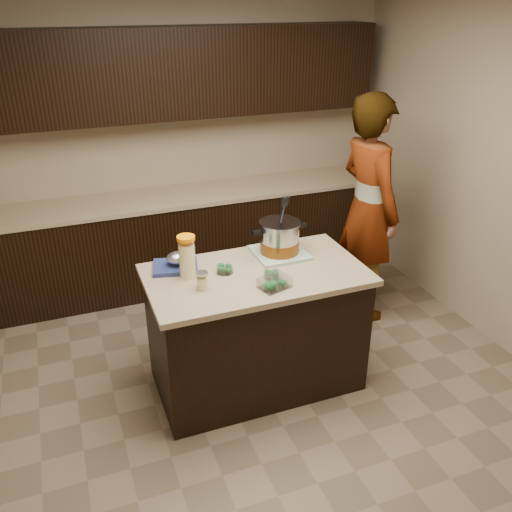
{
  "coord_description": "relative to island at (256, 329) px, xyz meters",
  "views": [
    {
      "loc": [
        -1.14,
        -2.97,
        2.57
      ],
      "look_at": [
        0.0,
        0.0,
        1.02
      ],
      "focal_mm": 38.0,
      "sensor_mm": 36.0,
      "label": 1
    }
  ],
  "objects": [
    {
      "name": "mason_jar",
      "position": [
        -0.39,
        -0.09,
        0.5
      ],
      "size": [
        0.1,
        0.1,
        0.13
      ],
      "rotation": [
        0.0,
        0.0,
        -0.27
      ],
      "color": "#EADB8F",
      "rests_on": "island"
    },
    {
      "name": "broccoli_tub_rect",
      "position": [
        0.04,
        -0.23,
        0.48
      ],
      "size": [
        0.22,
        0.19,
        0.07
      ],
      "rotation": [
        0.0,
        0.0,
        0.29
      ],
      "color": "silver",
      "rests_on": "island"
    },
    {
      "name": "lemonade_pitcher",
      "position": [
        -0.44,
        0.1,
        0.58
      ],
      "size": [
        0.15,
        0.15,
        0.28
      ],
      "rotation": [
        0.0,
        0.0,
        -0.37
      ],
      "color": "#EADB8F",
      "rests_on": "island"
    },
    {
      "name": "ground_plane",
      "position": [
        0.0,
        0.0,
        -0.45
      ],
      "size": [
        4.0,
        4.0,
        0.0
      ],
      "primitive_type": "plane",
      "color": "brown",
      "rests_on": "ground"
    },
    {
      "name": "stock_pot",
      "position": [
        0.26,
        0.2,
        0.56
      ],
      "size": [
        0.41,
        0.3,
        0.41
      ],
      "rotation": [
        0.0,
        0.0,
        0.02
      ],
      "color": "#B7B7BC",
      "rests_on": "dish_towel"
    },
    {
      "name": "room_shell",
      "position": [
        0.0,
        0.0,
        1.26
      ],
      "size": [
        4.04,
        4.04,
        2.72
      ],
      "color": "tan",
      "rests_on": "ground"
    },
    {
      "name": "broccoli_tub_left",
      "position": [
        -0.2,
        0.07,
        0.47
      ],
      "size": [
        0.12,
        0.12,
        0.05
      ],
      "rotation": [
        0.0,
        0.0,
        0.1
      ],
      "color": "silver",
      "rests_on": "island"
    },
    {
      "name": "person",
      "position": [
        1.23,
        0.62,
        0.5
      ],
      "size": [
        0.48,
        0.71,
        1.91
      ],
      "primitive_type": "imported",
      "rotation": [
        0.0,
        0.0,
        1.61
      ],
      "color": "gray",
      "rests_on": "ground"
    },
    {
      "name": "blue_tray",
      "position": [
        -0.48,
        0.24,
        0.49
      ],
      "size": [
        0.34,
        0.29,
        0.11
      ],
      "rotation": [
        0.0,
        0.0,
        -0.22
      ],
      "color": "navy",
      "rests_on": "island"
    },
    {
      "name": "island",
      "position": [
        0.0,
        0.0,
        0.0
      ],
      "size": [
        1.46,
        0.81,
        0.9
      ],
      "color": "black",
      "rests_on": "ground"
    },
    {
      "name": "back_cabinets",
      "position": [
        0.0,
        1.74,
        0.49
      ],
      "size": [
        3.6,
        0.63,
        2.33
      ],
      "color": "black",
      "rests_on": "ground"
    },
    {
      "name": "dish_towel",
      "position": [
        0.26,
        0.2,
        0.46
      ],
      "size": [
        0.36,
        0.36,
        0.02
      ],
      "primitive_type": "cube",
      "rotation": [
        0.0,
        0.0,
        0.01
      ],
      "color": "#629162",
      "rests_on": "island"
    },
    {
      "name": "broccoli_tub_right",
      "position": [
        0.07,
        -0.11,
        0.47
      ],
      "size": [
        0.12,
        0.12,
        0.05
      ],
      "rotation": [
        0.0,
        0.0,
        0.16
      ],
      "color": "silver",
      "rests_on": "island"
    }
  ]
}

